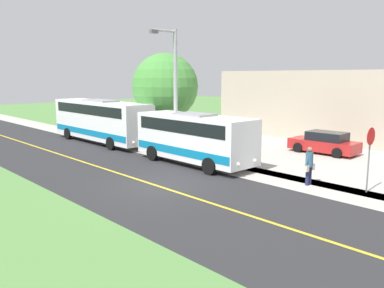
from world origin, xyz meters
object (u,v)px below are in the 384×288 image
(street_light_pole, at_px, (174,88))
(pedestrian_with_bags, at_px, (309,164))
(parked_car_near, at_px, (325,143))
(tree_curbside, at_px, (165,87))
(transit_bus_rear, at_px, (101,119))
(stop_sign, at_px, (370,149))
(commercial_building, at_px, (355,104))
(shuttle_bus_front, at_px, (194,136))

(street_light_pole, bearing_deg, pedestrian_with_bags, 92.75)
(parked_car_near, xyz_separation_m, tree_curbside, (5.57, -9.70, 3.60))
(transit_bus_rear, xyz_separation_m, street_light_pole, (-0.39, 8.15, 2.52))
(stop_sign, xyz_separation_m, commercial_building, (-15.30, -7.86, 0.77))
(street_light_pole, bearing_deg, stop_sign, 96.04)
(parked_car_near, xyz_separation_m, commercial_building, (-8.43, -2.03, 2.05))
(pedestrian_with_bags, xyz_separation_m, tree_curbside, (-2.09, -13.12, 3.30))
(pedestrian_with_bags, bearing_deg, transit_bus_rear, -87.27)
(commercial_building, bearing_deg, parked_car_near, 13.56)
(transit_bus_rear, relative_size, pedestrian_with_bags, 5.83)
(parked_car_near, distance_m, commercial_building, 8.91)
(street_light_pole, relative_size, commercial_building, 0.37)
(shuttle_bus_front, distance_m, parked_car_near, 9.22)
(stop_sign, xyz_separation_m, parked_car_near, (-6.87, -5.83, -1.28))
(pedestrian_with_bags, height_order, stop_sign, stop_sign)
(shuttle_bus_front, height_order, stop_sign, shuttle_bus_front)
(pedestrian_with_bags, xyz_separation_m, street_light_pole, (0.44, -9.17, 3.33))
(shuttle_bus_front, height_order, street_light_pole, street_light_pole)
(stop_sign, relative_size, commercial_building, 0.14)
(pedestrian_with_bags, distance_m, stop_sign, 2.72)
(commercial_building, bearing_deg, street_light_pole, -12.68)
(stop_sign, bearing_deg, transit_bus_rear, -85.33)
(commercial_building, bearing_deg, pedestrian_with_bags, 18.71)
(shuttle_bus_front, bearing_deg, street_light_pole, -99.43)
(transit_bus_rear, bearing_deg, commercial_building, 144.95)
(shuttle_bus_front, relative_size, stop_sign, 2.73)
(pedestrian_with_bags, bearing_deg, shuttle_bus_front, -83.37)
(stop_sign, bearing_deg, tree_curbside, -94.79)
(street_light_pole, bearing_deg, parked_car_near, 144.62)
(stop_sign, bearing_deg, street_light_pole, -83.96)
(transit_bus_rear, distance_m, pedestrian_with_bags, 17.35)
(tree_curbside, bearing_deg, stop_sign, 85.21)
(shuttle_bus_front, distance_m, street_light_pole, 3.50)
(tree_curbside, distance_m, commercial_building, 16.04)
(street_light_pole, height_order, tree_curbside, street_light_pole)
(transit_bus_rear, height_order, stop_sign, transit_bus_rear)
(pedestrian_with_bags, distance_m, tree_curbside, 13.68)
(shuttle_bus_front, relative_size, parked_car_near, 1.76)
(tree_curbside, xyz_separation_m, commercial_building, (-14.00, 7.67, -1.55))
(transit_bus_rear, bearing_deg, pedestrian_with_bags, 92.73)
(stop_sign, relative_size, parked_car_near, 0.65)
(transit_bus_rear, xyz_separation_m, tree_curbside, (-2.91, 4.20, 2.50))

